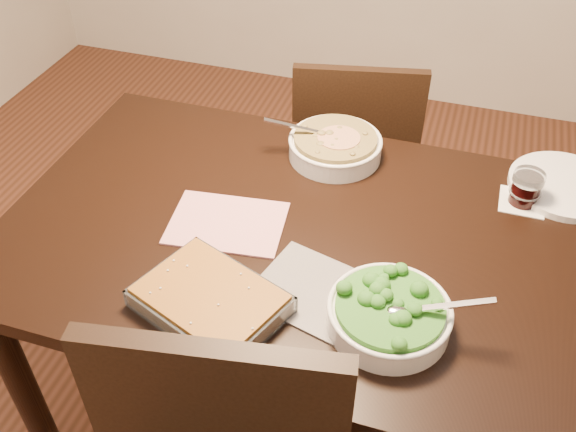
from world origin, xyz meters
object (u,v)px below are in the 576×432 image
Objects in this scene: broccoli_bowl at (389,314)px; baking_dish at (210,301)px; table at (297,260)px; wine_tumbler at (526,187)px; stew_bowl at (335,146)px; dinner_plate at (564,186)px; chair_far at (354,154)px.

baking_dish is at bearing -169.04° from broccoli_bowl.
baking_dish is at bearing -109.39° from table.
table is at bearing 140.01° from broccoli_bowl.
broccoli_bowl is 3.28× the size of wine_tumbler.
stew_bowl is 0.79× the size of baking_dish.
table is 0.71m from dinner_plate.
broccoli_bowl is at bearing 94.33° from chair_far.
stew_bowl reaches higher than wine_tumbler.
wine_tumbler is (0.60, 0.55, 0.02)m from baking_dish.
chair_far is (-0.27, 0.93, -0.30)m from broccoli_bowl.
chair_far is (-0.61, 0.36, -0.28)m from dinner_plate.
baking_dish is 4.03× the size of wine_tumbler.
dinner_plate is 0.32× the size of chair_far.
stew_bowl is 0.50m from wine_tumbler.
table is 1.62× the size of chair_far.
chair_far is at bearing 138.91° from wine_tumbler.
wine_tumbler reaches higher than baking_dish.
wine_tumbler is 0.75m from chair_far.
stew_bowl is 0.32× the size of chair_far.
broccoli_bowl is (0.26, -0.22, 0.13)m from table.
dinner_plate is (0.34, 0.58, -0.02)m from broccoli_bowl.
table is at bearing 79.26° from chair_far.
dinner_plate is (0.59, 0.04, -0.02)m from stew_bowl.
stew_bowl is at bearing 88.63° from table.
wine_tumbler is at bearing -137.94° from dinner_plate.
broccoli_bowl is 1.02m from chair_far.
wine_tumbler is at bearing 127.11° from chair_far.
dinner_plate reaches higher than table.
table is 4.03× the size of baking_dish.
chair_far reaches higher than wine_tumbler.
stew_bowl reaches higher than baking_dish.
baking_dish is 1.25× the size of dinner_plate.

